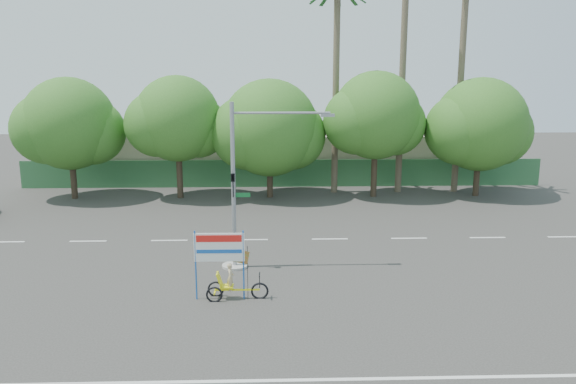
{
  "coord_description": "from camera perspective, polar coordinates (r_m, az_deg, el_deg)",
  "views": [
    {
      "loc": [
        -0.94,
        -18.92,
        8.06
      ],
      "look_at": [
        -0.26,
        2.87,
        3.5
      ],
      "focal_mm": 35.0,
      "sensor_mm": 36.0,
      "label": 1
    }
  ],
  "objects": [
    {
      "name": "ground",
      "position": [
        20.59,
        0.99,
        -11.24
      ],
      "size": [
        120.0,
        120.0,
        0.0
      ],
      "primitive_type": "plane",
      "color": "#33302D",
      "rests_on": "ground"
    },
    {
      "name": "fence",
      "position": [
        41.05,
        -0.45,
        1.91
      ],
      "size": [
        38.0,
        0.08,
        2.0
      ],
      "primitive_type": "cube",
      "color": "#336B3D",
      "rests_on": "ground"
    },
    {
      "name": "building_left",
      "position": [
        46.23,
        -13.11,
        3.98
      ],
      "size": [
        12.0,
        8.0,
        4.0
      ],
      "primitive_type": "cube",
      "color": "beige",
      "rests_on": "ground"
    },
    {
      "name": "building_right",
      "position": [
        46.23,
        9.4,
        3.88
      ],
      "size": [
        14.0,
        8.0,
        3.6
      ],
      "primitive_type": "cube",
      "color": "beige",
      "rests_on": "ground"
    },
    {
      "name": "tree_far_left",
      "position": [
        39.32,
        -21.39,
        6.2
      ],
      "size": [
        7.14,
        6.0,
        7.96
      ],
      "color": "#473828",
      "rests_on": "ground"
    },
    {
      "name": "tree_left",
      "position": [
        37.55,
        -11.23,
        7.01
      ],
      "size": [
        6.66,
        5.6,
        8.07
      ],
      "color": "#473828",
      "rests_on": "ground"
    },
    {
      "name": "tree_center",
      "position": [
        37.1,
        -1.97,
        6.25
      ],
      "size": [
        7.62,
        6.4,
        7.85
      ],
      "color": "#473828",
      "rests_on": "ground"
    },
    {
      "name": "tree_right",
      "position": [
        37.67,
        8.83,
        7.38
      ],
      "size": [
        6.9,
        5.8,
        8.36
      ],
      "color": "#473828",
      "rests_on": "ground"
    },
    {
      "name": "tree_far_right",
      "position": [
        39.6,
        18.87,
        6.24
      ],
      "size": [
        7.38,
        6.2,
        7.94
      ],
      "color": "#473828",
      "rests_on": "ground"
    },
    {
      "name": "palm_tall",
      "position": [
        39.52,
        11.69,
        15.07
      ],
      "size": [
        3.73,
        3.79,
        17.45
      ],
      "color": "#70604C",
      "rests_on": "ground"
    },
    {
      "name": "palm_mid",
      "position": [
        40.57,
        17.28,
        13.19
      ],
      "size": [
        3.73,
        3.79,
        15.45
      ],
      "color": "#70604C",
      "rests_on": "ground"
    },
    {
      "name": "palm_short",
      "position": [
        38.69,
        4.93,
        12.96
      ],
      "size": [
        3.73,
        3.79,
        14.45
      ],
      "color": "#70604C",
      "rests_on": "ground"
    },
    {
      "name": "traffic_signal",
      "position": [
        23.51,
        -4.81,
        -0.86
      ],
      "size": [
        4.72,
        1.1,
        7.0
      ],
      "color": "gray",
      "rests_on": "ground"
    },
    {
      "name": "trike_billboard",
      "position": [
        20.71,
        -6.23,
        -8.02
      ],
      "size": [
        2.68,
        0.61,
        2.64
      ],
      "rotation": [
        0.0,
        0.0,
        -0.01
      ],
      "color": "black",
      "rests_on": "ground"
    }
  ]
}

